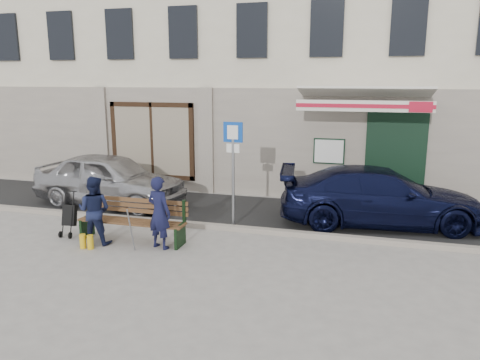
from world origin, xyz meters
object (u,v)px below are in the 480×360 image
at_px(car_navy, 380,197).
at_px(bench, 130,221).
at_px(stroller, 69,216).
at_px(parking_sign, 233,158).
at_px(woman, 94,210).
at_px(man, 159,213).
at_px(car_silver, 110,179).

height_order(car_navy, bench, car_navy).
distance_m(car_navy, stroller, 7.27).
bearing_deg(parking_sign, woman, -140.06).
bearing_deg(bench, car_navy, 27.31).
xyz_separation_m(man, stroller, (-2.30, 0.18, -0.32)).
relative_size(bench, stroller, 2.38).
bearing_deg(bench, woman, -153.50).
relative_size(parking_sign, man, 1.64).
distance_m(parking_sign, woman, 3.28).
bearing_deg(car_silver, stroller, -163.98).
height_order(car_silver, parking_sign, parking_sign).
relative_size(woman, stroller, 1.46).
relative_size(car_navy, parking_sign, 1.91).
bearing_deg(bench, parking_sign, 39.36).
bearing_deg(car_silver, woman, -149.66).
height_order(woman, stroller, woman).
bearing_deg(woman, car_navy, -157.76).
xyz_separation_m(car_silver, woman, (1.34, -2.85, 0.00)).
bearing_deg(parking_sign, bench, -137.10).
xyz_separation_m(parking_sign, man, (-1.08, -1.75, -0.90)).
xyz_separation_m(car_silver, man, (2.79, -2.74, 0.03)).
height_order(parking_sign, stroller, parking_sign).
distance_m(car_navy, woman, 6.61).
xyz_separation_m(parking_sign, bench, (-1.88, -1.54, -1.21)).
distance_m(car_silver, bench, 3.23).
bearing_deg(car_navy, bench, 109.34).
relative_size(car_navy, bench, 2.00).
xyz_separation_m(parking_sign, stroller, (-3.38, -1.57, -1.22)).
relative_size(car_navy, stroller, 4.74).
bearing_deg(man, bench, 2.17).
bearing_deg(bench, car_silver, 128.22).
xyz_separation_m(car_navy, parking_sign, (-3.35, -1.16, 0.97)).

